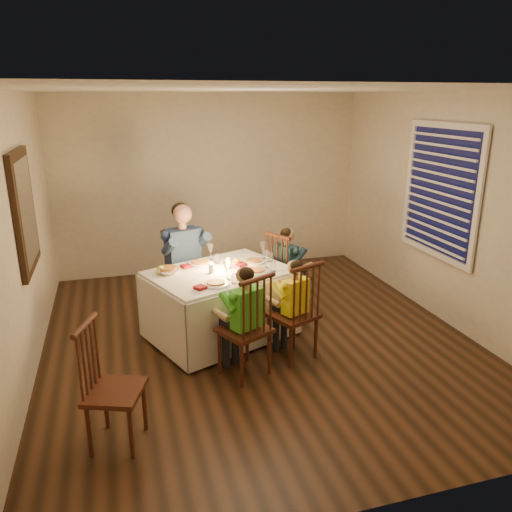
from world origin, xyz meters
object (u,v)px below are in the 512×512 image
object	(u,v)px
child_yellow	(292,356)
child_teal	(287,312)
chair_near_left	(245,373)
child_green	(245,373)
chair_extra	(120,442)
serving_bowl	(168,271)
dining_table	(220,290)
chair_end	(287,312)
chair_near_right	(292,356)
chair_adult	(187,313)
adult	(187,313)

from	to	relation	value
child_yellow	child_teal	size ratio (longest dim) A/B	0.96
chair_near_left	child_yellow	xyz separation A→B (m)	(0.55, 0.19, 0.00)
child_yellow	child_green	bearing A→B (deg)	-3.40
chair_extra	serving_bowl	world-z (taller)	serving_bowl
dining_table	chair_near_left	bearing A→B (deg)	-108.56
chair_extra	child_teal	xyz separation A→B (m)	(2.05, 1.93, 0.00)
chair_end	child_green	xyz separation A→B (m)	(-0.87, -1.23, 0.00)
chair_near_left	serving_bowl	bearing A→B (deg)	-83.37
chair_near_right	chair_end	size ratio (longest dim) A/B	1.00
chair_adult	chair_end	size ratio (longest dim) A/B	1.00
child_yellow	chair_adult	bearing A→B (deg)	-80.19
child_yellow	child_teal	distance (m)	1.09
chair_near_left	chair_extra	xyz separation A→B (m)	(-1.18, -0.70, 0.00)
chair_near_left	child_teal	distance (m)	1.51
child_green	chair_adult	bearing A→B (deg)	-104.05
chair_end	child_green	size ratio (longest dim) A/B	0.95
chair_near_right	chair_end	bearing A→B (deg)	-129.36
dining_table	child_yellow	bearing A→B (deg)	-69.21
child_green	child_teal	distance (m)	1.51
serving_bowl	chair_adult	bearing A→B (deg)	67.89
chair_adult	chair_end	xyz separation A→B (m)	(1.18, -0.33, 0.00)
chair_near_left	serving_bowl	xyz separation A→B (m)	(-0.58, 0.92, 0.79)
chair_adult	adult	distance (m)	0.00
child_yellow	serving_bowl	distance (m)	1.56
adult	child_green	xyz separation A→B (m)	(0.32, -1.57, 0.00)
child_teal	serving_bowl	world-z (taller)	serving_bowl
chair_adult	chair_near_right	distance (m)	1.63
chair_extra	child_green	size ratio (longest dim) A/B	0.92
chair_end	chair_extra	bearing A→B (deg)	107.10
chair_near_right	child_teal	world-z (taller)	child_teal
child_green	serving_bowl	world-z (taller)	serving_bowl
chair_extra	serving_bowl	bearing A→B (deg)	0.39
chair_end	chair_extra	world-z (taller)	chair_end
adult	child_yellow	world-z (taller)	adult
child_yellow	chair_extra	bearing A→B (deg)	4.59
chair_near_right	child_yellow	world-z (taller)	child_yellow
chair_adult	chair_extra	xyz separation A→B (m)	(-0.86, -2.26, 0.00)
child_yellow	serving_bowl	bearing A→B (deg)	-55.35
chair_adult	chair_end	bearing A→B (deg)	-32.97
dining_table	child_green	bearing A→B (deg)	-108.56
adult	child_green	world-z (taller)	adult
chair_near_right	chair_end	world-z (taller)	same
dining_table	chair_adult	world-z (taller)	dining_table
chair_end	serving_bowl	distance (m)	1.68
chair_near_left	chair_end	xyz separation A→B (m)	(0.87, 1.23, 0.00)
chair_near_right	child_teal	size ratio (longest dim) A/B	0.96
serving_bowl	chair_end	bearing A→B (deg)	12.14
dining_table	chair_near_right	xyz separation A→B (m)	(0.60, -0.66, -0.54)
serving_bowl	chair_near_left	bearing A→B (deg)	-57.83
chair_near_right	child_green	size ratio (longest dim) A/B	0.95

